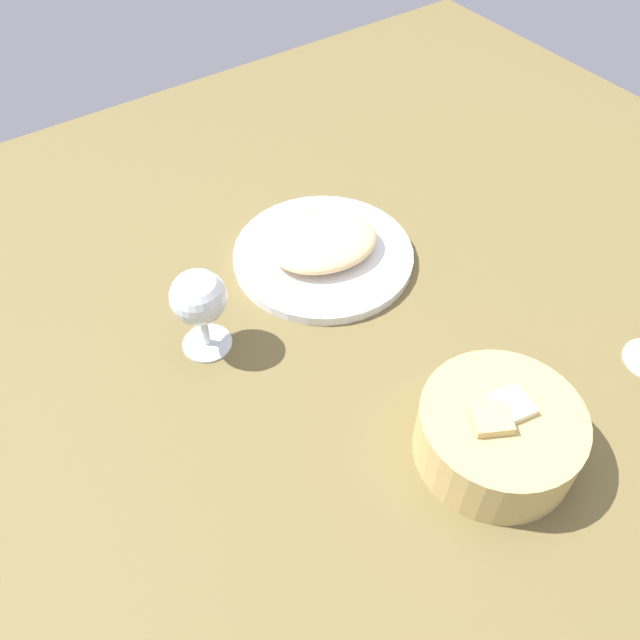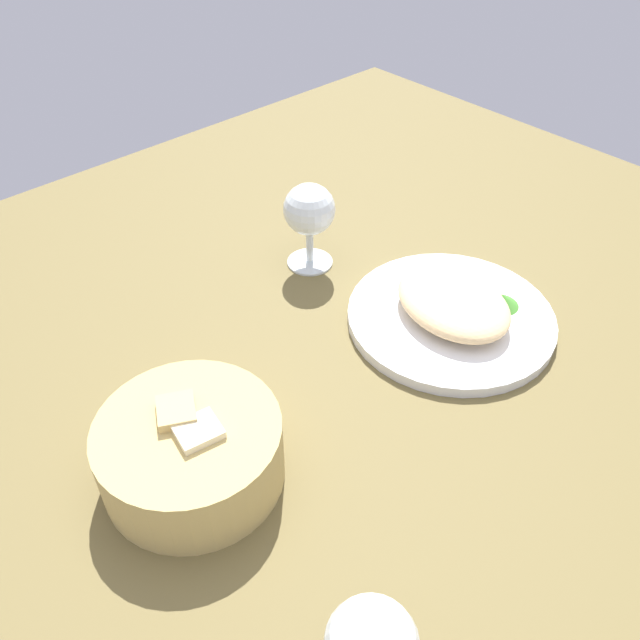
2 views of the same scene
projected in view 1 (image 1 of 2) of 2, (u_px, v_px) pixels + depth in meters
ground_plane at (409, 315)px, 87.90cm from camera, size 140.00×140.00×2.00cm
plate at (323, 256)px, 93.16cm from camera, size 25.35×25.35×1.40cm
omelette at (323, 242)px, 91.29cm from camera, size 17.54×14.73×3.62cm
lettuce_garnish at (318, 217)px, 96.41cm from camera, size 4.42×4.42×1.59cm
bread_basket at (498, 433)px, 70.32cm from camera, size 17.51×17.51×8.15cm
wine_glass_near at (199, 301)px, 77.37cm from camera, size 6.85×6.85×11.98cm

